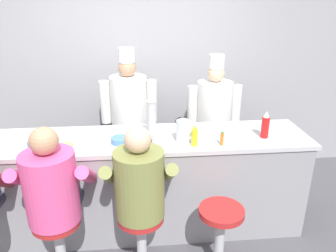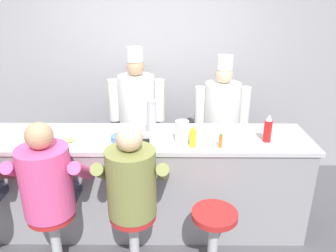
# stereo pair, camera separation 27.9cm
# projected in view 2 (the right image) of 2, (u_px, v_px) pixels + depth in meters

# --- Properties ---
(ground_plane) EXTENTS (20.00, 20.00, 0.00)m
(ground_plane) POSITION_uv_depth(u_px,v_px,m) (141.00, 246.00, 3.11)
(ground_plane) COLOR #4C4C51
(wall_back) EXTENTS (10.00, 0.06, 2.70)m
(wall_back) POSITION_uv_depth(u_px,v_px,m) (148.00, 69.00, 4.13)
(wall_back) COLOR #99999E
(wall_back) RESTS_ON ground_plane
(diner_counter) EXTENTS (3.17, 0.69, 0.99)m
(diner_counter) POSITION_uv_depth(u_px,v_px,m) (142.00, 182.00, 3.24)
(diner_counter) COLOR gray
(diner_counter) RESTS_ON ground_plane
(ketchup_bottle_red) EXTENTS (0.07, 0.07, 0.26)m
(ketchup_bottle_red) POSITION_uv_depth(u_px,v_px,m) (268.00, 129.00, 2.92)
(ketchup_bottle_red) COLOR red
(ketchup_bottle_red) RESTS_ON diner_counter
(mustard_bottle_yellow) EXTENTS (0.06, 0.06, 0.20)m
(mustard_bottle_yellow) POSITION_uv_depth(u_px,v_px,m) (193.00, 137.00, 2.83)
(mustard_bottle_yellow) COLOR yellow
(mustard_bottle_yellow) RESTS_ON diner_counter
(hot_sauce_bottle_orange) EXTENTS (0.03, 0.03, 0.12)m
(hot_sauce_bottle_orange) POSITION_uv_depth(u_px,v_px,m) (221.00, 141.00, 2.82)
(hot_sauce_bottle_orange) COLOR orange
(hot_sauce_bottle_orange) RESTS_ON diner_counter
(water_pitcher_clear) EXTENTS (0.14, 0.12, 0.20)m
(water_pitcher_clear) POSITION_uv_depth(u_px,v_px,m) (182.00, 132.00, 2.90)
(water_pitcher_clear) COLOR silver
(water_pitcher_clear) RESTS_ON diner_counter
(breakfast_plate) EXTENTS (0.28, 0.28, 0.05)m
(breakfast_plate) POSITION_uv_depth(u_px,v_px,m) (68.00, 142.00, 2.91)
(breakfast_plate) COLOR white
(breakfast_plate) RESTS_ON diner_counter
(cereal_bowl) EXTENTS (0.16, 0.16, 0.05)m
(cereal_bowl) POSITION_uv_depth(u_px,v_px,m) (120.00, 138.00, 2.97)
(cereal_bowl) COLOR #4C7FB7
(cereal_bowl) RESTS_ON diner_counter
(coffee_mug_blue) EXTENTS (0.12, 0.08, 0.10)m
(coffee_mug_blue) POSITION_uv_depth(u_px,v_px,m) (36.00, 141.00, 2.84)
(coffee_mug_blue) COLOR #4C7AB2
(coffee_mug_blue) RESTS_ON diner_counter
(cup_stack_steel) EXTENTS (0.09, 0.09, 0.35)m
(cup_stack_steel) POSITION_uv_depth(u_px,v_px,m) (152.00, 119.00, 2.99)
(cup_stack_steel) COLOR #B7BABF
(cup_stack_steel) RESTS_ON diner_counter
(napkin_dispenser_chrome) EXTENTS (0.12, 0.07, 0.12)m
(napkin_dispenser_chrome) POSITION_uv_depth(u_px,v_px,m) (146.00, 140.00, 2.84)
(napkin_dispenser_chrome) COLOR silver
(napkin_dispenser_chrome) RESTS_ON diner_counter
(diner_seated_pink) EXTENTS (0.59, 0.59, 1.38)m
(diner_seated_pink) POSITION_uv_depth(u_px,v_px,m) (49.00, 185.00, 2.54)
(diner_seated_pink) COLOR #B2B5BA
(diner_seated_pink) RESTS_ON ground_plane
(diner_seated_olive) EXTENTS (0.58, 0.57, 1.36)m
(diner_seated_olive) POSITION_uv_depth(u_px,v_px,m) (132.00, 187.00, 2.54)
(diner_seated_olive) COLOR #B2B5BA
(diner_seated_olive) RESTS_ON ground_plane
(empty_stool_round) EXTENTS (0.37, 0.37, 0.62)m
(empty_stool_round) POSITION_uv_depth(u_px,v_px,m) (213.00, 233.00, 2.66)
(empty_stool_round) COLOR #B2B5BA
(empty_stool_round) RESTS_ON ground_plane
(cook_in_whites_near) EXTENTS (0.66, 0.42, 1.68)m
(cook_in_whites_near) POSITION_uv_depth(u_px,v_px,m) (137.00, 112.00, 3.90)
(cook_in_whites_near) COLOR #232328
(cook_in_whites_near) RESTS_ON ground_plane
(cook_in_whites_far) EXTENTS (0.63, 0.40, 1.61)m
(cook_in_whites_far) POSITION_uv_depth(u_px,v_px,m) (221.00, 118.00, 3.81)
(cook_in_whites_far) COLOR #232328
(cook_in_whites_far) RESTS_ON ground_plane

